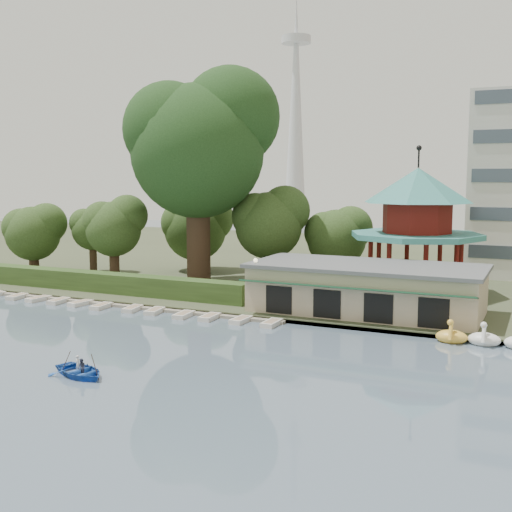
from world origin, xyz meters
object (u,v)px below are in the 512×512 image
Objects in this scene: big_tree at (200,140)px; dock at (109,303)px; pavilion at (417,218)px; boathouse at (366,288)px; rowboat_with_passengers at (80,367)px.

dock is at bearing -106.11° from big_tree.
big_tree reaches higher than pavilion.
pavilion is at bearing 78.72° from boathouse.
pavilion reaches higher than rowboat_with_passengers.
rowboat_with_passengers is (-10.77, -22.10, -1.82)m from boathouse.
rowboat_with_passengers is (-12.77, -32.12, -6.94)m from pavilion.
dock is 2.52× the size of pavilion.
rowboat_with_passengers is (11.23, -17.32, 0.43)m from dock.
pavilion is 35.25m from rowboat_with_passengers.
pavilion reaches higher than dock.
rowboat_with_passengers is at bearing -74.14° from big_tree.
big_tree is (3.18, 11.02, 14.78)m from dock.
rowboat_with_passengers is at bearing -115.98° from boathouse.
boathouse reaches higher than dock.
boathouse is at bearing 64.02° from rowboat_with_passengers.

